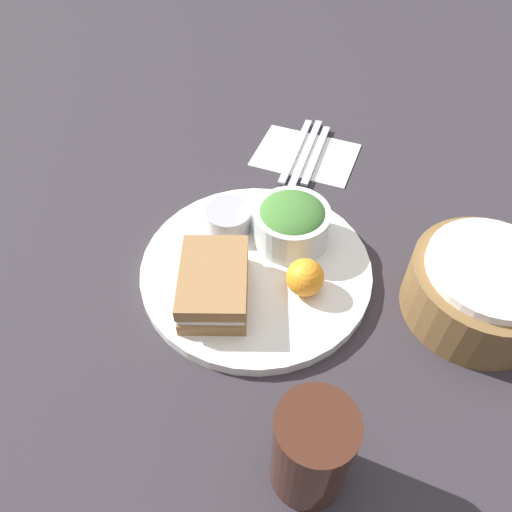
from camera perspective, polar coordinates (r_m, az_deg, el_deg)
ground_plane at (r=0.70m, az=0.00°, el=-1.97°), size 4.00×4.00×0.00m
plate at (r=0.69m, az=0.00°, el=-1.54°), size 0.32×0.32×0.02m
sandwich at (r=0.64m, az=-4.84°, el=-3.18°), size 0.15×0.12×0.05m
salad_bowl at (r=0.69m, az=4.10°, el=3.92°), size 0.11×0.11×0.07m
dressing_cup at (r=0.72m, az=-3.15°, el=4.30°), size 0.07×0.07×0.03m
orange_wedge at (r=0.64m, az=5.64°, el=-2.45°), size 0.05×0.05×0.05m
drink_glass at (r=0.51m, az=6.39°, el=-21.24°), size 0.08×0.08×0.13m
bread_basket at (r=0.69m, az=24.39°, el=-3.38°), size 0.19×0.19×0.09m
napkin at (r=0.89m, az=5.70°, el=11.47°), size 0.12×0.17×0.00m
fork at (r=0.89m, az=4.58°, el=11.94°), size 0.18×0.02×0.01m
knife at (r=0.89m, az=5.72°, el=11.69°), size 0.19×0.02×0.01m
spoon at (r=0.88m, az=6.87°, el=11.45°), size 0.17×0.02×0.01m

